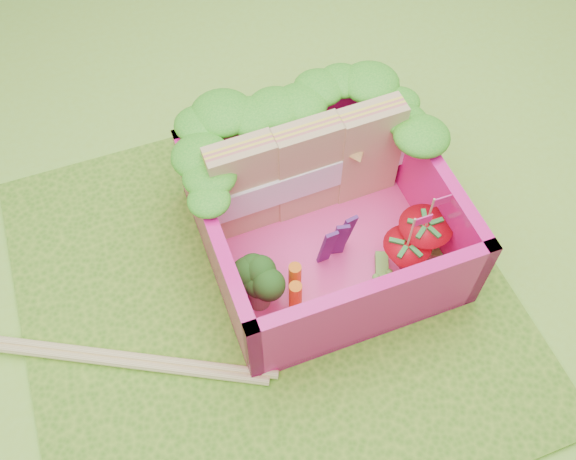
% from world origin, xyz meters
% --- Properties ---
extents(ground, '(14.00, 14.00, 0.00)m').
position_xyz_m(ground, '(0.00, 0.00, 0.00)').
color(ground, '#98D33B').
rests_on(ground, ground).
extents(placemat, '(2.60, 2.60, 0.03)m').
position_xyz_m(placemat, '(0.00, 0.00, 0.01)').
color(placemat, '#4C8B1F').
rests_on(placemat, ground).
extents(bento_floor, '(1.30, 1.30, 0.05)m').
position_xyz_m(bento_floor, '(0.42, 0.20, 0.06)').
color(bento_floor, '#FF4196').
rests_on(bento_floor, placemat).
extents(bento_box, '(1.30, 1.30, 0.55)m').
position_xyz_m(bento_box, '(0.42, 0.20, 0.31)').
color(bento_box, '#EB137F').
rests_on(bento_box, placemat).
extents(lettuce_ruffle, '(1.43, 0.77, 0.11)m').
position_xyz_m(lettuce_ruffle, '(0.42, 0.65, 0.64)').
color(lettuce_ruffle, '#1D901A').
rests_on(lettuce_ruffle, bento_box).
extents(sandwich_stack, '(1.19, 0.20, 0.66)m').
position_xyz_m(sandwich_stack, '(0.42, 0.46, 0.40)').
color(sandwich_stack, tan).
rests_on(sandwich_stack, bento_floor).
extents(broccoli, '(0.31, 0.31, 0.26)m').
position_xyz_m(broccoli, '(-0.05, -0.06, 0.26)').
color(broccoli, '#6AA44F').
rests_on(broccoli, bento_floor).
extents(carrot_sticks, '(0.11, 0.17, 0.23)m').
position_xyz_m(carrot_sticks, '(0.14, -0.11, 0.19)').
color(carrot_sticks, orange).
rests_on(carrot_sticks, bento_floor).
extents(purple_wedges, '(0.20, 0.08, 0.38)m').
position_xyz_m(purple_wedges, '(0.44, 0.05, 0.27)').
color(purple_wedges, '#451959').
rests_on(purple_wedges, bento_floor).
extents(strawberry_left, '(0.26, 0.26, 0.50)m').
position_xyz_m(strawberry_left, '(0.75, -0.15, 0.22)').
color(strawberry_left, red).
rests_on(strawberry_left, bento_floor).
extents(strawberry_right, '(0.29, 0.29, 0.53)m').
position_xyz_m(strawberry_right, '(0.88, -0.09, 0.23)').
color(strawberry_right, red).
rests_on(strawberry_right, bento_floor).
extents(snap_peas, '(0.55, 0.33, 0.05)m').
position_xyz_m(snap_peas, '(0.77, -0.14, 0.11)').
color(snap_peas, green).
rests_on(snap_peas, bento_floor).
extents(chopsticks, '(1.83, 0.99, 0.05)m').
position_xyz_m(chopsticks, '(-1.00, -0.02, 0.05)').
color(chopsticks, '#D4B674').
rests_on(chopsticks, placemat).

